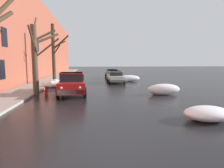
# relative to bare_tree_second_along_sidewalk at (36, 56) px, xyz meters

# --- Properties ---
(ground_plane) EXTENTS (200.00, 200.00, 0.00)m
(ground_plane) POSITION_rel_bare_tree_second_along_sidewalk_xyz_m (4.77, -9.67, -3.01)
(ground_plane) COLOR black
(left_sidewalk_slab) EXTENTS (2.71, 80.00, 0.15)m
(left_sidewalk_slab) POSITION_rel_bare_tree_second_along_sidewalk_xyz_m (-1.54, 8.33, -2.93)
(left_sidewalk_slab) COLOR gray
(left_sidewalk_slab) RESTS_ON ground
(brick_townhouse_facade) EXTENTS (0.63, 80.00, 11.53)m
(brick_townhouse_facade) POSITION_rel_bare_tree_second_along_sidewalk_xyz_m (-3.40, 8.33, 2.75)
(brick_townhouse_facade) COLOR #9E4C38
(brick_townhouse_facade) RESTS_ON ground
(snow_bank_near_corner_left) EXTENTS (1.91, 1.04, 0.75)m
(snow_bank_near_corner_left) POSITION_rel_bare_tree_second_along_sidewalk_xyz_m (0.18, 17.75, -2.71)
(snow_bank_near_corner_left) COLOR white
(snow_bank_near_corner_left) RESTS_ON ground
(snow_bank_along_left_kerb) EXTENTS (2.82, 1.03, 0.85)m
(snow_bank_along_left_kerb) POSITION_rel_bare_tree_second_along_sidewalk_xyz_m (9.00, 9.01, -2.60)
(snow_bank_along_left_kerb) COLOR white
(snow_bank_along_left_kerb) RESTS_ON ground
(snow_bank_mid_block_left) EXTENTS (2.63, 1.06, 0.70)m
(snow_bank_mid_block_left) POSITION_rel_bare_tree_second_along_sidewalk_xyz_m (0.56, 4.16, -2.69)
(snow_bank_mid_block_left) COLOR white
(snow_bank_mid_block_left) RESTS_ON ground
(snow_bank_near_corner_right) EXTENTS (2.04, 1.49, 0.63)m
(snow_bank_near_corner_right) POSITION_rel_bare_tree_second_along_sidewalk_xyz_m (9.08, -7.48, -2.69)
(snow_bank_near_corner_right) COLOR white
(snow_bank_near_corner_right) RESTS_ON ground
(snow_bank_along_right_kerb) EXTENTS (1.79, 1.17, 0.67)m
(snow_bank_along_right_kerb) POSITION_rel_bare_tree_second_along_sidewalk_xyz_m (0.12, 6.26, -2.72)
(snow_bank_along_right_kerb) COLOR white
(snow_bank_along_right_kerb) RESTS_ON ground
(snow_bank_far_right_pile) EXTENTS (2.56, 0.91, 0.87)m
(snow_bank_far_right_pile) POSITION_rel_bare_tree_second_along_sidewalk_xyz_m (9.60, -1.03, -2.60)
(snow_bank_far_right_pile) COLOR white
(snow_bank_far_right_pile) RESTS_ON ground
(bare_tree_second_along_sidewalk) EXTENTS (2.21, 3.01, 6.18)m
(bare_tree_second_along_sidewalk) POSITION_rel_bare_tree_second_along_sidewalk_xyz_m (0.00, 0.00, 0.00)
(bare_tree_second_along_sidewalk) COLOR #4C3D2D
(bare_tree_second_along_sidewalk) RESTS_ON ground
(bare_tree_mid_block) EXTENTS (2.06, 1.29, 6.78)m
(bare_tree_mid_block) POSITION_rel_bare_tree_second_along_sidewalk_xyz_m (-0.02, 7.32, 0.50)
(bare_tree_mid_block) COLOR #423323
(bare_tree_mid_block) RESTS_ON ground
(pickup_truck_red_approaching_near_lane) EXTENTS (2.30, 5.35, 1.76)m
(pickup_truck_red_approaching_near_lane) POSITION_rel_bare_tree_second_along_sidewalk_xyz_m (2.62, -0.02, -2.12)
(pickup_truck_red_approaching_near_lane) COLOR red
(pickup_truck_red_approaching_near_lane) RESTS_ON ground
(sedan_white_parked_kerbside_close) EXTENTS (1.95, 4.34, 1.42)m
(sedan_white_parked_kerbside_close) POSITION_rel_bare_tree_second_along_sidewalk_xyz_m (7.06, 7.91, -2.25)
(sedan_white_parked_kerbside_close) COLOR silver
(sedan_white_parked_kerbside_close) RESTS_ON ground
(sedan_green_parked_kerbside_mid) EXTENTS (1.96, 4.29, 1.42)m
(sedan_green_parked_kerbside_mid) POSITION_rel_bare_tree_second_along_sidewalk_xyz_m (7.31, 13.75, -2.25)
(sedan_green_parked_kerbside_mid) COLOR #1E5633
(sedan_green_parked_kerbside_mid) RESTS_ON ground
(fire_hydrant) EXTENTS (0.42, 0.22, 0.71)m
(fire_hydrant) POSITION_rel_bare_tree_second_along_sidewalk_xyz_m (0.64, -0.06, -2.65)
(fire_hydrant) COLOR #B21E19
(fire_hydrant) RESTS_ON ground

